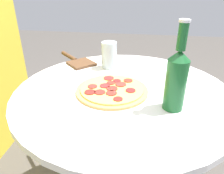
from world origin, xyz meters
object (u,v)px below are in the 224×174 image
object	(u,v)px
pizza_paddle	(77,61)
pizza	(112,90)
beer_bottle	(176,78)
drinking_glass	(109,55)

from	to	relation	value
pizza_paddle	pizza	bearing A→B (deg)	172.83
pizza	beer_bottle	size ratio (longest dim) A/B	0.95
beer_bottle	drinking_glass	distance (m)	0.44
pizza	beer_bottle	world-z (taller)	beer_bottle
pizza	pizza_paddle	world-z (taller)	pizza
pizza_paddle	beer_bottle	bearing A→B (deg)	-175.13
beer_bottle	pizza_paddle	distance (m)	0.60
pizza	beer_bottle	distance (m)	0.26
pizza	pizza_paddle	xyz separation A→B (m)	(0.30, 0.23, -0.00)
pizza	drinking_glass	distance (m)	0.26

